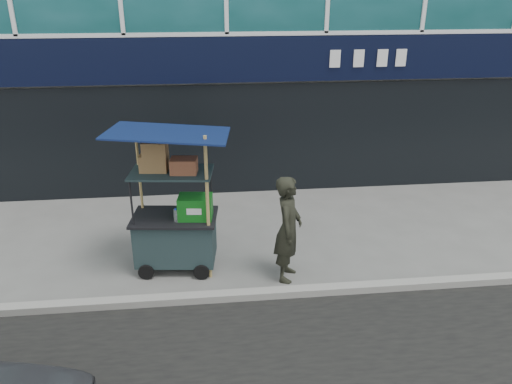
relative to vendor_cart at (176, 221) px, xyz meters
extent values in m
plane|color=#61605C|center=(1.04, -0.82, -0.84)|extent=(80.00, 80.00, 0.00)
cube|color=gray|center=(1.04, -1.02, -0.78)|extent=(80.00, 0.18, 0.12)
cube|color=black|center=(1.04, 3.04, 2.06)|extent=(15.68, 0.06, 0.90)
cube|color=black|center=(1.04, 3.08, 0.36)|extent=(15.68, 0.04, 2.40)
cube|color=#1B2F2F|center=(-0.02, 0.01, -0.32)|extent=(1.32, 0.87, 0.73)
cylinder|color=black|center=(-0.50, -0.32, -0.71)|extent=(0.25, 0.08, 0.25)
cylinder|color=black|center=(0.37, -0.42, -0.71)|extent=(0.25, 0.08, 0.25)
cube|color=black|center=(-0.02, 0.01, 0.07)|extent=(1.42, 0.96, 0.04)
cylinder|color=black|center=(-0.62, -0.24, 0.44)|extent=(0.03, 0.03, 0.78)
cylinder|color=black|center=(0.52, -0.37, 0.44)|extent=(0.03, 0.03, 0.78)
cylinder|color=black|center=(-0.55, 0.38, 0.44)|extent=(0.03, 0.03, 0.78)
cylinder|color=black|center=(0.59, 0.25, 0.44)|extent=(0.03, 0.03, 0.78)
cube|color=#1B2F2F|center=(-0.02, 0.01, 0.83)|extent=(1.32, 0.87, 0.03)
cylinder|color=#9A8045|center=(0.52, -0.37, 0.33)|extent=(0.06, 0.06, 2.34)
cylinder|color=#9A8045|center=(-0.55, 0.38, 0.28)|extent=(0.05, 0.05, 2.24)
cube|color=#0C1943|center=(-0.02, 0.01, 1.45)|extent=(1.89, 1.44, 0.21)
cube|color=#0E5A13|center=(0.32, -0.08, 0.27)|extent=(0.56, 0.42, 0.36)
cylinder|color=silver|center=(0.02, -0.21, 0.19)|extent=(0.08, 0.08, 0.21)
cylinder|color=blue|center=(0.02, -0.21, 0.31)|extent=(0.04, 0.04, 0.02)
cube|color=olive|center=(-0.27, 0.09, 0.97)|extent=(0.45, 0.36, 0.26)
cube|color=brown|center=(0.18, -0.07, 0.96)|extent=(0.43, 0.33, 0.23)
cube|color=olive|center=(-0.24, 0.07, 1.21)|extent=(0.39, 0.31, 0.21)
imported|color=black|center=(1.73, -0.49, 0.02)|extent=(0.59, 0.72, 1.71)
camera|label=1|loc=(0.50, -7.22, 3.52)|focal=35.00mm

